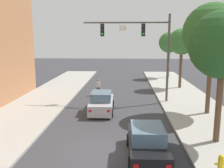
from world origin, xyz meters
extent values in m
plane|color=#38383D|center=(0.00, 0.00, 0.00)|extent=(120.00, 120.00, 0.00)
cylinder|color=#514C47|center=(4.60, 9.91, 3.90)|extent=(0.20, 0.20, 7.50)
cylinder|color=#514C47|center=(0.97, 9.91, 6.95)|extent=(7.26, 0.14, 0.14)
cube|color=black|center=(2.42, 9.91, 6.33)|extent=(0.32, 0.28, 1.05)
sphere|color=#2D2823|center=(2.42, 9.76, 6.66)|extent=(0.18, 0.18, 0.18)
sphere|color=#2D2823|center=(2.42, 9.76, 6.33)|extent=(0.18, 0.18, 0.18)
sphere|color=green|center=(2.42, 9.76, 6.00)|extent=(0.18, 0.18, 0.18)
cube|color=black|center=(-1.06, 9.91, 6.33)|extent=(0.32, 0.28, 1.05)
sphere|color=#2D2823|center=(-1.06, 9.76, 6.66)|extent=(0.18, 0.18, 0.18)
sphere|color=#2D2823|center=(-1.06, 9.76, 6.33)|extent=(0.18, 0.18, 0.18)
sphere|color=green|center=(-1.06, 9.76, 6.00)|extent=(0.18, 0.18, 0.18)
cube|color=white|center=(0.68, 9.89, 6.50)|extent=(0.60, 0.03, 0.44)
cube|color=#B7B7BC|center=(-0.88, 6.80, 0.56)|extent=(1.79, 4.23, 0.80)
cube|color=slate|center=(-0.88, 6.65, 1.28)|extent=(1.54, 2.03, 0.64)
cylinder|color=black|center=(-1.71, 8.09, 0.32)|extent=(0.23, 0.64, 0.64)
cylinder|color=black|center=(-0.10, 8.12, 0.32)|extent=(0.23, 0.64, 0.64)
cylinder|color=black|center=(-1.66, 5.48, 0.32)|extent=(0.23, 0.64, 0.64)
cylinder|color=black|center=(-0.04, 5.52, 0.32)|extent=(0.23, 0.64, 0.64)
cube|color=red|center=(-1.47, 4.67, 0.68)|extent=(0.20, 0.04, 0.14)
cube|color=red|center=(-0.20, 4.69, 0.68)|extent=(0.20, 0.04, 0.14)
cube|color=black|center=(2.00, -0.62, 0.56)|extent=(1.78, 4.23, 0.80)
cube|color=slate|center=(2.00, -0.77, 1.28)|extent=(1.54, 2.03, 0.64)
cylinder|color=black|center=(1.16, 0.67, 0.32)|extent=(0.23, 0.64, 0.64)
cylinder|color=black|center=(2.78, 0.70, 0.32)|extent=(0.23, 0.64, 0.64)
cylinder|color=black|center=(1.21, -1.93, 0.32)|extent=(0.23, 0.64, 0.64)
cylinder|color=black|center=(2.83, -1.90, 0.32)|extent=(0.23, 0.64, 0.64)
cube|color=red|center=(1.40, -2.75, 0.68)|extent=(0.20, 0.04, 0.14)
cube|color=red|center=(2.67, -2.72, 0.68)|extent=(0.20, 0.04, 0.14)
cylinder|color=#333338|center=(-1.84, 12.36, 0.42)|extent=(0.14, 0.14, 0.85)
cylinder|color=#333338|center=(-1.66, 12.36, 0.42)|extent=(0.14, 0.14, 0.85)
cube|color=silver|center=(-1.75, 12.36, 1.13)|extent=(0.36, 0.22, 0.56)
sphere|color=brown|center=(-1.75, 12.36, 1.53)|extent=(0.22, 0.22, 0.22)
cylinder|color=gold|center=(4.95, -1.95, 0.43)|extent=(0.24, 0.24, 0.55)
sphere|color=gold|center=(4.95, -1.95, 0.76)|extent=(0.22, 0.22, 0.22)
cylinder|color=gold|center=(4.77, -1.95, 0.45)|extent=(0.12, 0.09, 0.09)
cylinder|color=brown|center=(5.86, 1.17, 2.07)|extent=(0.32, 0.32, 3.84)
sphere|color=#235123|center=(5.86, 1.17, 5.30)|extent=(3.49, 3.49, 3.49)
cylinder|color=brown|center=(7.04, 6.44, 2.30)|extent=(0.32, 0.32, 4.30)
sphere|color=#2D6028|center=(7.04, 6.44, 6.01)|extent=(4.17, 4.17, 4.17)
cylinder|color=brown|center=(7.11, 16.35, 2.19)|extent=(0.32, 0.32, 4.07)
sphere|color=#387033|center=(7.11, 16.35, 5.31)|extent=(2.90, 2.90, 2.90)
cylinder|color=brown|center=(7.02, 23.93, 2.09)|extent=(0.32, 0.32, 3.87)
sphere|color=#387033|center=(7.02, 23.93, 5.10)|extent=(2.88, 2.88, 2.88)
camera|label=1|loc=(0.96, -11.76, 5.58)|focal=39.87mm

